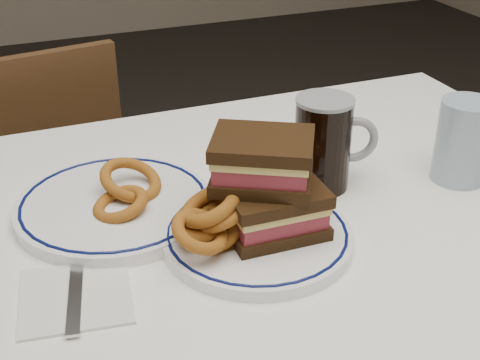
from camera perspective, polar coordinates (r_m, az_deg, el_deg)
name	(u,v)px	position (r m, az deg, el deg)	size (l,w,h in m)	color
dining_table	(225,289)	(0.99, -1.26, -9.29)	(1.27, 0.87, 0.75)	white
chair_far	(37,193)	(1.69, -16.97, -1.03)	(0.44, 0.44, 0.82)	#3E2514
main_plate	(257,236)	(0.90, 1.46, -4.78)	(0.26, 0.26, 0.02)	white
reuben_sandwich	(268,185)	(0.86, 2.41, -0.44)	(0.16, 0.15, 0.13)	black
onion_rings_main	(211,221)	(0.85, -2.48, -3.50)	(0.12, 0.11, 0.10)	brown
ketchup_ramekin	(218,202)	(0.92, -1.90, -1.89)	(0.05, 0.05, 0.03)	silver
beer_mug	(325,142)	(1.01, 7.23, 3.20)	(0.13, 0.09, 0.14)	black
water_glass	(463,141)	(1.08, 18.49, 3.17)	(0.08, 0.08, 0.13)	#91A7BB
far_plate	(115,205)	(0.98, -10.66, -2.15)	(0.28, 0.28, 0.02)	white
onion_rings_far	(126,190)	(0.97, -9.68, -0.86)	(0.12, 0.13, 0.06)	brown
napkin_fork	(76,294)	(0.83, -13.84, -9.42)	(0.15, 0.17, 0.01)	silver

